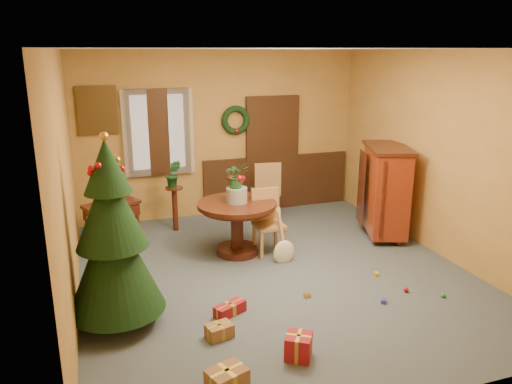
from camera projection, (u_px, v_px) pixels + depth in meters
name	position (u px, v px, depth m)	size (l,w,h in m)	color
room_envelope	(233.00, 153.00, 8.91)	(5.50, 5.50, 5.50)	#343C4C
dining_table	(237.00, 218.00, 7.20)	(1.14, 1.14, 0.78)	black
urn	(237.00, 195.00, 7.10)	(0.30, 0.30, 0.22)	slate
centerpiece_plant	(237.00, 175.00, 7.02)	(0.35, 0.30, 0.38)	#1E4C23
chair_near	(267.00, 219.00, 7.26)	(0.42, 0.42, 0.96)	#9F673F
chair_far	(266.00, 189.00, 8.66)	(0.52, 0.52, 1.05)	#9F673F
guitar	(284.00, 238.00, 6.94)	(0.31, 0.15, 0.73)	beige
plant_stand	(175.00, 204.00, 8.18)	(0.29, 0.29, 0.74)	black
stand_plant	(173.00, 174.00, 8.04)	(0.25, 0.20, 0.45)	#19471E
christmas_tree	(112.00, 238.00, 5.19)	(1.03, 1.03, 2.12)	#382111
writing_desk	(112.00, 214.00, 7.44)	(0.88, 0.68, 0.70)	black
sideboard	(386.00, 189.00, 7.86)	(0.95, 1.28, 1.46)	#4E1309
gift_a	(227.00, 379.00, 4.41)	(0.40, 0.35, 0.18)	brown
gift_b	(298.00, 346.00, 4.83)	(0.33, 0.33, 0.25)	maroon
gift_c	(219.00, 331.00, 5.19)	(0.30, 0.24, 0.15)	brown
gift_d	(230.00, 309.00, 5.63)	(0.41, 0.30, 0.14)	maroon
toy_a	(384.00, 301.00, 5.90)	(0.08, 0.05, 0.05)	#233D98
toy_b	(443.00, 295.00, 6.03)	(0.06, 0.06, 0.06)	green
toy_c	(376.00, 274.00, 6.61)	(0.08, 0.05, 0.05)	gold
toy_d	(406.00, 290.00, 6.16)	(0.06, 0.06, 0.06)	#A80B0F
toy_e	(307.00, 296.00, 6.03)	(0.08, 0.05, 0.05)	gold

